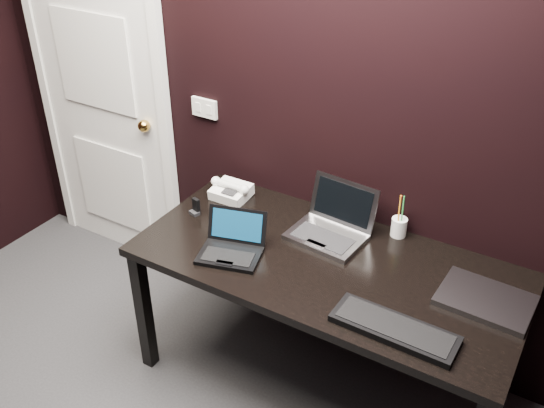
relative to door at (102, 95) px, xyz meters
The scene contains 11 objects.
wall_back 1.37m from the door, ahead, with size 4.00×4.00×0.00m, color black.
door is the anchor object (origin of this frame).
wall_switch 0.73m from the door, ahead, with size 0.15×0.02×0.10m.
desk 1.73m from the door, 12.82° to the right, with size 1.70×0.80×0.74m.
netbook 1.40m from the door, 23.19° to the right, with size 0.33×0.31×0.17m.
silver_laptop 1.61m from the door, ahead, with size 0.36×0.33×0.23m.
ext_keyboard 2.18m from the door, 17.14° to the right, with size 0.48×0.17×0.03m.
closed_laptop 2.35m from the door, ahead, with size 0.37×0.27×0.02m.
desk_phone 1.03m from the door, ahead, with size 0.22×0.17×0.11m.
mobile_phone 1.03m from the door, 21.35° to the right, with size 0.06×0.05×0.08m.
pen_cup 1.86m from the door, ahead, with size 0.08×0.08×0.21m.
Camera 1 is at (1.18, -0.54, 2.35)m, focal length 40.00 mm.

